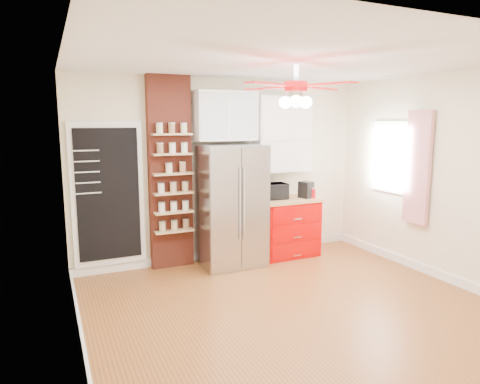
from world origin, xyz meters
name	(u,v)px	position (x,y,z in m)	size (l,w,h in m)	color
floor	(291,306)	(0.00, 0.00, 0.00)	(4.50, 4.50, 0.00)	brown
ceiling	(296,60)	(0.00, 0.00, 2.70)	(4.50, 4.50, 0.00)	white
wall_back	(224,170)	(0.00, 2.00, 1.35)	(4.50, 0.02, 2.70)	beige
wall_front	(452,231)	(0.00, -2.00, 1.35)	(4.50, 0.02, 2.70)	beige
wall_left	(72,205)	(-2.25, 0.00, 1.35)	(0.02, 4.00, 2.70)	beige
wall_right	(442,178)	(2.25, 0.00, 1.35)	(0.02, 4.00, 2.70)	beige
chalkboard	(108,195)	(-1.70, 1.96, 1.10)	(0.95, 0.05, 1.95)	white
brick_pillar	(170,173)	(-0.85, 1.92, 1.35)	(0.60, 0.16, 2.70)	maroon
fridge	(231,206)	(-0.05, 1.63, 0.88)	(0.90, 0.70, 1.75)	#A2A3A7
upper_glass_cabinet	(225,116)	(-0.05, 1.82, 2.15)	(0.90, 0.35, 0.70)	white
red_cabinet	(287,227)	(0.92, 1.68, 0.45)	(0.94, 0.64, 0.90)	#C70100
upper_shelf_unit	(283,134)	(0.92, 1.85, 1.88)	(0.90, 0.30, 1.15)	white
window	(391,157)	(2.23, 0.90, 1.55)	(0.04, 0.75, 1.05)	white
curtain	(418,168)	(2.18, 0.35, 1.45)	(0.06, 0.40, 1.55)	red
ceiling_fan	(296,87)	(0.00, 0.00, 2.42)	(1.40, 1.40, 0.44)	silver
toaster_oven	(272,191)	(0.68, 1.73, 1.02)	(0.44, 0.30, 0.24)	black
coffee_maker	(306,190)	(1.21, 1.60, 1.03)	(0.16, 0.20, 0.25)	black
canister_left	(312,193)	(1.29, 1.54, 0.97)	(0.10, 0.10, 0.15)	#A60911
canister_right	(306,192)	(1.29, 1.73, 0.97)	(0.11, 0.11, 0.13)	red
pantry_jar_oats	(169,168)	(-0.91, 1.77, 1.44)	(0.09, 0.09, 0.13)	beige
pantry_jar_beans	(183,168)	(-0.71, 1.76, 1.44)	(0.09, 0.09, 0.14)	#9A704E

